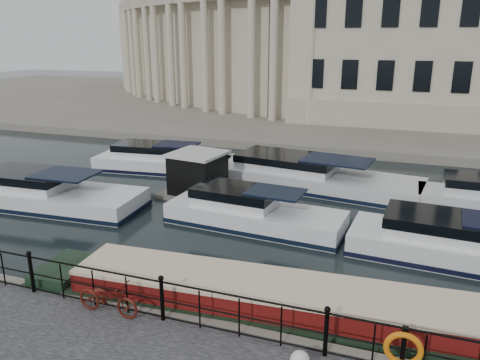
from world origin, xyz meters
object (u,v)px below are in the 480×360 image
at_px(narrowboat, 309,317).
at_px(harbour_hut, 198,176).
at_px(life_ring_post, 403,350).
at_px(bicycle, 108,298).

height_order(narrowboat, harbour_hut, harbour_hut).
bearing_deg(narrowboat, life_ring_post, -44.43).
relative_size(bicycle, narrowboat, 0.11).
xyz_separation_m(bicycle, harbour_hut, (-2.43, 10.70, -0.05)).
distance_m(bicycle, narrowboat, 5.11).
relative_size(narrowboat, harbour_hut, 4.54).
bearing_deg(narrowboat, bicycle, -162.24).
xyz_separation_m(bicycle, narrowboat, (4.73, 1.84, -0.64)).
relative_size(bicycle, harbour_hut, 0.49).
bearing_deg(bicycle, life_ring_post, -89.56).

